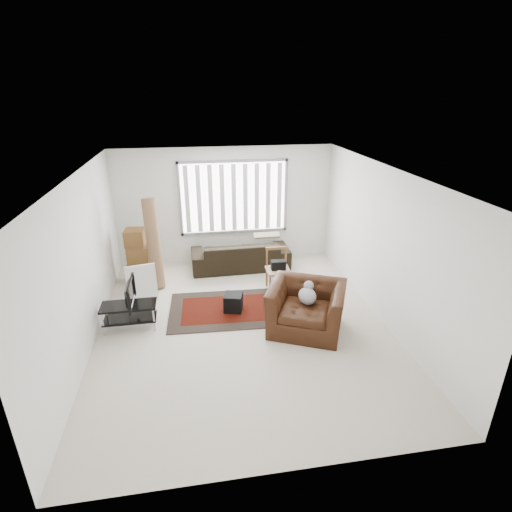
{
  "coord_description": "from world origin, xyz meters",
  "views": [
    {
      "loc": [
        -0.76,
        -6.02,
        3.89
      ],
      "look_at": [
        0.33,
        0.61,
        1.05
      ],
      "focal_mm": 28.0,
      "sensor_mm": 36.0,
      "label": 1
    }
  ],
  "objects": [
    {
      "name": "room",
      "position": [
        0.03,
        0.51,
        1.76
      ],
      "size": [
        6.0,
        6.02,
        2.71
      ],
      "color": "beige",
      "rests_on": "ground"
    },
    {
      "name": "persian_rug",
      "position": [
        -0.2,
        0.57,
        0.01
      ],
      "size": [
        2.28,
        1.57,
        0.02
      ],
      "color": "black",
      "rests_on": "ground"
    },
    {
      "name": "tv_stand",
      "position": [
        -1.95,
        0.23,
        0.34
      ],
      "size": [
        0.93,
        0.42,
        0.46
      ],
      "color": "black",
      "rests_on": "ground"
    },
    {
      "name": "tv",
      "position": [
        -1.95,
        0.23,
        0.68
      ],
      "size": [
        0.1,
        0.75,
        0.43
      ],
      "primitive_type": "imported",
      "rotation": [
        0.0,
        0.0,
        1.57
      ],
      "color": "black",
      "rests_on": "tv_stand"
    },
    {
      "name": "subwoofer",
      "position": [
        -0.11,
        0.51,
        0.18
      ],
      "size": [
        0.4,
        0.4,
        0.33
      ],
      "primitive_type": "cube",
      "rotation": [
        0.0,
        0.0,
        -0.27
      ],
      "color": "black",
      "rests_on": "persian_rug"
    },
    {
      "name": "moving_boxes",
      "position": [
        -1.96,
        2.09,
        0.55
      ],
      "size": [
        0.51,
        0.48,
        1.18
      ],
      "color": "brown",
      "rests_on": "ground"
    },
    {
      "name": "white_flatpack",
      "position": [
        -1.83,
        1.23,
        0.37
      ],
      "size": [
        0.6,
        0.29,
        0.74
      ],
      "primitive_type": "cube",
      "rotation": [
        -0.14,
        0.0,
        0.19
      ],
      "color": "silver",
      "rests_on": "ground"
    },
    {
      "name": "rolled_rug",
      "position": [
        -1.6,
        1.86,
        0.94
      ],
      "size": [
        0.4,
        0.63,
        1.88
      ],
      "primitive_type": "cylinder",
      "rotation": [
        -0.17,
        0.0,
        0.21
      ],
      "color": "brown",
      "rests_on": "ground"
    },
    {
      "name": "sofa",
      "position": [
        0.27,
        2.45,
        0.43
      ],
      "size": [
        2.25,
        1.0,
        0.86
      ],
      "primitive_type": "imported",
      "rotation": [
        0.0,
        0.0,
        3.16
      ],
      "color": "black",
      "rests_on": "ground"
    },
    {
      "name": "side_chair",
      "position": [
        0.89,
        1.23,
        0.49
      ],
      "size": [
        0.48,
        0.48,
        0.88
      ],
      "rotation": [
        0.0,
        0.0,
        -0.02
      ],
      "color": "#998364",
      "rests_on": "ground"
    },
    {
      "name": "armchair",
      "position": [
        1.06,
        -0.29,
        0.47
      ],
      "size": [
        1.6,
        1.52,
        0.93
      ],
      "rotation": [
        0.0,
        0.0,
        -0.43
      ],
      "color": "#32170A",
      "rests_on": "ground"
    }
  ]
}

